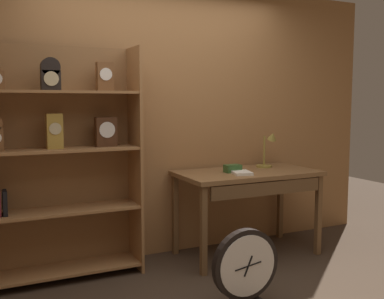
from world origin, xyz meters
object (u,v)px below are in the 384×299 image
(bookshelf, at_px, (52,163))
(toolbox_small, at_px, (233,169))
(open_repair_manual, at_px, (241,173))
(round_clock_large, at_px, (246,267))
(desk_lamp, at_px, (268,150))
(workbench, at_px, (249,181))

(bookshelf, relative_size, toolbox_small, 12.41)
(bookshelf, bearing_deg, open_repair_manual, -10.46)
(bookshelf, xyz_separation_m, open_repair_manual, (1.63, -0.30, -0.15))
(toolbox_small, bearing_deg, round_clock_large, -115.12)
(round_clock_large, bearing_deg, toolbox_small, 64.88)
(desk_lamp, relative_size, toolbox_small, 2.36)
(bookshelf, distance_m, open_repair_manual, 1.66)
(workbench, relative_size, desk_lamp, 3.63)
(bookshelf, distance_m, round_clock_large, 1.75)
(bookshelf, height_order, workbench, bookshelf)
(desk_lamp, distance_m, toolbox_small, 0.52)
(desk_lamp, bearing_deg, workbench, -155.06)
(desk_lamp, relative_size, open_repair_manual, 1.68)
(desk_lamp, relative_size, round_clock_large, 0.65)
(open_repair_manual, bearing_deg, desk_lamp, 42.06)
(desk_lamp, distance_m, round_clock_large, 1.56)
(bookshelf, xyz_separation_m, round_clock_large, (1.17, -1.10, -0.69))
(desk_lamp, xyz_separation_m, open_repair_manual, (-0.47, -0.25, -0.16))
(desk_lamp, height_order, round_clock_large, desk_lamp)
(bookshelf, relative_size, desk_lamp, 5.25)
(toolbox_small, height_order, round_clock_large, toolbox_small)
(workbench, bearing_deg, desk_lamp, 24.94)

